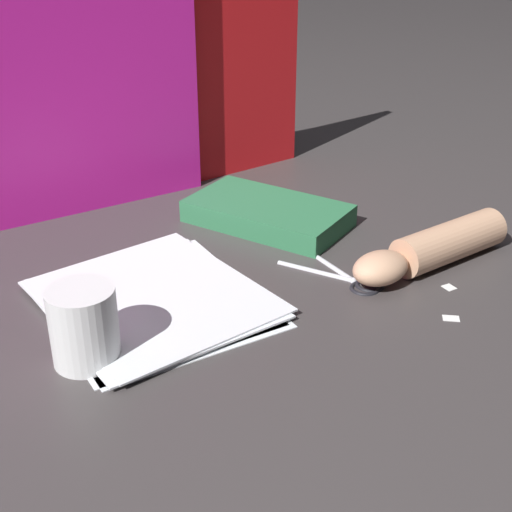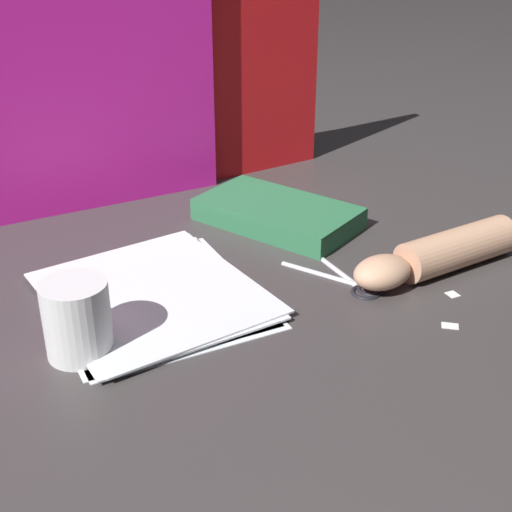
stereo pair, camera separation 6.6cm
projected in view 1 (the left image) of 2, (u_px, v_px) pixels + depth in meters
ground_plane at (237, 285)px, 1.08m from camera, size 6.00×6.00×0.00m
backdrop_panel_center at (193, 69)px, 1.37m from camera, size 0.50×0.03×0.46m
paper_stack at (153, 299)px, 1.04m from camera, size 0.31×0.35×0.01m
book_closed at (268, 213)px, 1.28m from camera, size 0.25×0.32×0.04m
scissors at (348, 277)px, 1.10m from camera, size 0.10×0.18×0.01m
hand_forearm at (432, 248)px, 1.12m from camera, size 0.30×0.07×0.06m
paper_scrap_near at (449, 287)px, 1.08m from camera, size 0.02×0.02×0.00m
paper_scrap_mid at (451, 318)px, 1.00m from camera, size 0.03×0.03×0.00m
mug at (84, 326)px, 0.89m from camera, size 0.09×0.09×0.10m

